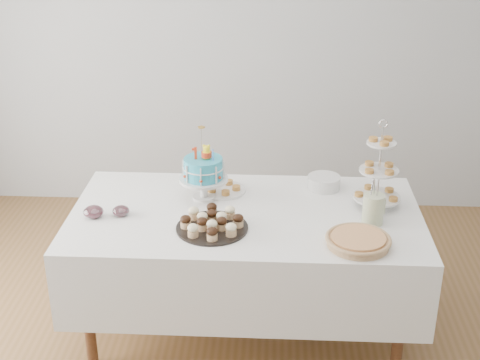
# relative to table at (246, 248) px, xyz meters

# --- Properties ---
(walls) EXTENTS (5.04, 4.04, 2.70)m
(walls) POSITION_rel_table_xyz_m (0.00, -0.30, 0.81)
(walls) COLOR #A7AAAC
(walls) RESTS_ON floor
(table) EXTENTS (1.92, 1.02, 0.77)m
(table) POSITION_rel_table_xyz_m (0.00, 0.00, 0.00)
(table) COLOR silver
(table) RESTS_ON floor
(birthday_cake) EXTENTS (0.28, 0.28, 0.42)m
(birthday_cake) POSITION_rel_table_xyz_m (-0.24, 0.16, 0.34)
(birthday_cake) COLOR silver
(birthday_cake) RESTS_ON table
(cupcake_tray) EXTENTS (0.38, 0.38, 0.09)m
(cupcake_tray) POSITION_rel_table_xyz_m (-0.17, -0.20, 0.27)
(cupcake_tray) COLOR black
(cupcake_tray) RESTS_ON table
(pie) EXTENTS (0.33, 0.33, 0.05)m
(pie) POSITION_rel_table_xyz_m (0.57, -0.33, 0.26)
(pie) COLOR tan
(pie) RESTS_ON table
(tiered_stand) EXTENTS (0.26, 0.26, 0.51)m
(tiered_stand) POSITION_rel_table_xyz_m (0.72, 0.12, 0.44)
(tiered_stand) COLOR silver
(tiered_stand) RESTS_ON table
(plate_stack) EXTENTS (0.19, 0.19, 0.07)m
(plate_stack) POSITION_rel_table_xyz_m (0.45, 0.34, 0.26)
(plate_stack) COLOR silver
(plate_stack) RESTS_ON table
(pastry_plate) EXTENTS (0.26, 0.26, 0.04)m
(pastry_plate) POSITION_rel_table_xyz_m (-0.14, 0.26, 0.24)
(pastry_plate) COLOR silver
(pastry_plate) RESTS_ON table
(jam_bowl_a) EXTENTS (0.11, 0.11, 0.06)m
(jam_bowl_a) POSITION_rel_table_xyz_m (-0.82, -0.10, 0.26)
(jam_bowl_a) COLOR silver
(jam_bowl_a) RESTS_ON table
(jam_bowl_b) EXTENTS (0.09, 0.09, 0.05)m
(jam_bowl_b) POSITION_rel_table_xyz_m (-0.67, -0.07, 0.25)
(jam_bowl_b) COLOR silver
(jam_bowl_b) RESTS_ON table
(utensil_pitcher) EXTENTS (0.12, 0.11, 0.25)m
(utensil_pitcher) POSITION_rel_table_xyz_m (0.68, -0.09, 0.32)
(utensil_pitcher) COLOR beige
(utensil_pitcher) RESTS_ON table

